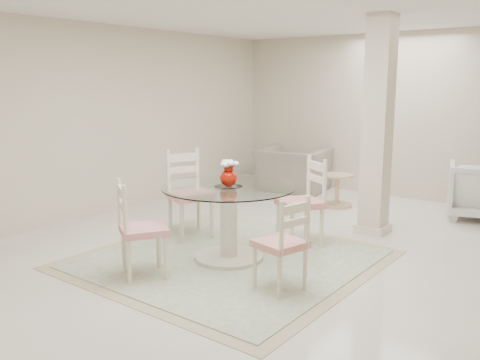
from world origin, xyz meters
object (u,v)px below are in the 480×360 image
Objects in this scene: dining_chair_north at (306,195)px; side_table at (337,191)px; dining_chair_south at (136,222)px; dining_chair_east at (285,237)px; dining_chair_west at (188,187)px; dining_table at (229,223)px; column at (378,127)px; red_vase at (229,173)px; recliner_taupe at (293,170)px.

dining_chair_north is 2.27× the size of side_table.
dining_chair_north reaches higher than dining_chair_south.
side_table is (-1.14, 3.29, -0.29)m from dining_chair_east.
dining_chair_south is at bearing -133.32° from dining_chair_west.
dining_table is 1.19× the size of dining_chair_west.
column is 2.47m from dining_chair_east.
side_table is at bearing 6.99° from dining_chair_west.
dining_chair_north is 1.07× the size of dining_chair_south.
dining_table is at bearing -112.47° from column.
red_vase reaches higher than dining_table.
recliner_taupe is (-0.40, 3.12, -0.25)m from dining_chair_west.
column is 2.31m from dining_table.
dining_chair_east is (0.14, -2.32, -0.83)m from column.
recliner_taupe is at bearing 111.09° from red_vase.
dining_chair_north is (-0.55, 1.31, 0.08)m from dining_chair_east.
red_vase is 1.08m from dining_chair_west.
dining_chair_north is 0.99× the size of recliner_taupe.
dining_chair_south is at bearing -112.52° from dining_table.
dining_chair_south reaches higher than dining_table.
dining_chair_north is at bearing 67.64° from red_vase.
dining_chair_south is 2.12× the size of side_table.
red_vase is at bearing -98.02° from dining_chair_east.
dining_chair_west reaches higher than dining_chair_east.
dining_chair_north is at bearing -73.58° from side_table.
red_vase is 1.08m from dining_chair_north.
dining_chair_east is at bearing 110.91° from recliner_taupe.
red_vase is 0.56× the size of side_table.
dining_chair_south is at bearing -112.75° from red_vase.
side_table is (-0.58, 1.98, -0.37)m from dining_chair_north.
dining_chair_east is at bearing -70.98° from side_table.
recliner_taupe is (-1.35, 3.51, -0.04)m from dining_table.
dining_chair_north is 3.11m from recliner_taupe.
dining_chair_south reaches higher than dining_chair_east.
column is 2.27× the size of dining_chair_west.
dining_chair_west is 1.02× the size of recliner_taupe.
dining_chair_south is 0.92× the size of recliner_taupe.
dining_chair_south is 4.56m from recliner_taupe.
dining_chair_east is at bearing -21.29° from dining_table.
dining_chair_west is at bearing 87.55° from recliner_taupe.
dining_chair_west reaches higher than dining_chair_north.
side_table is at bearing -147.75° from dining_chair_east.
recliner_taupe reaches higher than side_table.
dining_table is 1.05m from dining_chair_west.
dining_chair_east is 4.51m from recliner_taupe.
dining_chair_north is at bearing 67.41° from dining_table.
red_vase is 3.81m from recliner_taupe.
recliner_taupe is 1.31m from side_table.
column is at bearing -163.42° from dining_chair_east.
red_vase is 1.10m from dining_chair_east.
recliner_taupe is (-1.35, 3.51, -0.58)m from red_vase.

